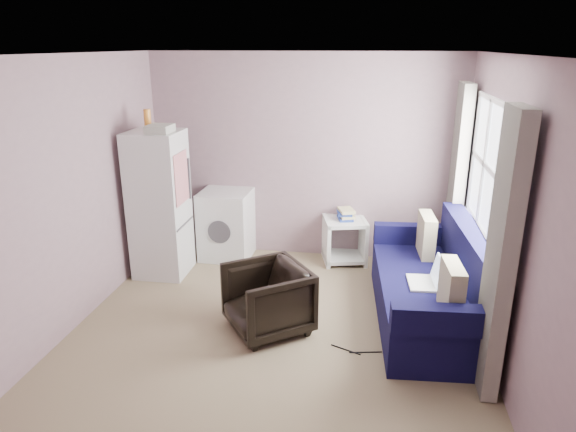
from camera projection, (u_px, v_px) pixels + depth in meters
name	position (u px, v px, depth m)	size (l,w,h in m)	color
room	(273.00, 210.00, 4.31)	(3.84, 4.24, 2.54)	#827055
armchair	(267.00, 296.00, 4.76)	(0.69, 0.64, 0.71)	black
fridge	(160.00, 204.00, 5.84)	(0.59, 0.58, 1.90)	silver
washing_machine	(227.00, 223.00, 6.43)	(0.62, 0.63, 0.86)	silver
side_table	(345.00, 237.00, 6.32)	(0.60, 0.60, 0.68)	silver
sofa	(435.00, 289.00, 4.93)	(1.07, 2.12, 0.92)	#0C0B35
window_dressing	(475.00, 211.00, 4.74)	(0.17, 2.62, 2.18)	white
floor_cables	(356.00, 351.00, 4.52)	(0.45, 0.13, 0.01)	black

